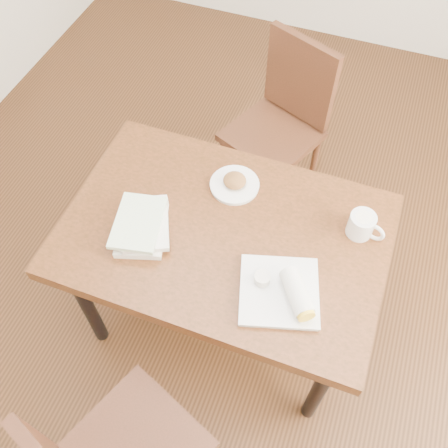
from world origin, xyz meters
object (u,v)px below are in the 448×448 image
(table, at_px, (224,243))
(plate_scone, at_px, (235,183))
(book_stack, at_px, (142,225))
(chair_far, at_px, (283,117))
(coffee_mug, at_px, (362,225))
(plate_burrito, at_px, (284,292))

(table, distance_m, plate_scone, 0.25)
(plate_scone, relative_size, book_stack, 0.66)
(chair_far, xyz_separation_m, plate_scone, (-0.03, -0.68, 0.22))
(table, height_order, plate_scone, plate_scone)
(book_stack, bearing_deg, coffee_mug, 19.66)
(chair_far, bearing_deg, book_stack, -105.86)
(coffee_mug, bearing_deg, plate_burrito, -118.75)
(plate_burrito, xyz_separation_m, book_stack, (-0.59, 0.08, 0.01))
(table, relative_size, book_stack, 4.02)
(chair_far, distance_m, book_stack, 1.07)
(table, distance_m, coffee_mug, 0.54)
(plate_burrito, bearing_deg, coffee_mug, 61.25)
(plate_scone, xyz_separation_m, book_stack, (-0.26, -0.33, 0.01))
(table, bearing_deg, book_stack, -160.37)
(chair_far, distance_m, coffee_mug, 0.92)
(chair_far, distance_m, plate_scone, 0.71)
(chair_far, relative_size, plate_burrito, 2.75)
(plate_scone, xyz_separation_m, coffee_mug, (0.53, -0.05, 0.03))
(coffee_mug, height_order, book_stack, coffee_mug)
(chair_far, height_order, plate_scone, chair_far)
(chair_far, bearing_deg, plate_scone, -92.36)
(book_stack, bearing_deg, plate_burrito, -7.64)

